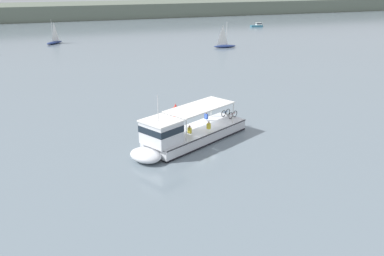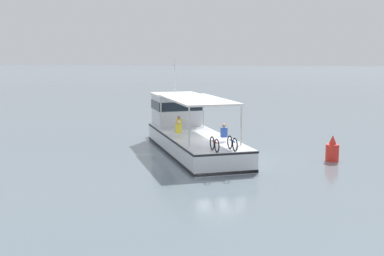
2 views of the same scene
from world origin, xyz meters
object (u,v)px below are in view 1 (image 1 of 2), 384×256
Objects in this scene: motorboat_horizon_east at (257,25)px; sailboat_horizon_west at (225,45)px; ferry_main at (184,135)px; channel_buoy at (176,111)px; sailboat_far_left at (54,41)px.

sailboat_horizon_west is (-25.47, -31.64, -0.00)m from motorboat_horizon_east.
channel_buoy is at bearing 76.74° from ferry_main.
ferry_main is 3.40× the size of motorboat_horizon_east.
channel_buoy reaches higher than motorboat_horizon_east.
motorboat_horizon_east is at bearing 55.17° from channel_buoy.
sailboat_horizon_west reaches higher than motorboat_horizon_east.
ferry_main is 8.53m from channel_buoy.
ferry_main is at bearing -122.94° from motorboat_horizon_east.
ferry_main is 2.36× the size of sailboat_far_left.
sailboat_far_left is (-7.32, 66.72, -0.47)m from ferry_main.
ferry_main reaches higher than channel_buoy.
ferry_main reaches higher than motorboat_horizon_east.
ferry_main is at bearing -83.74° from sailboat_far_left.
motorboat_horizon_east is 40.62m from sailboat_horizon_west.
ferry_main is 9.09× the size of channel_buoy.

